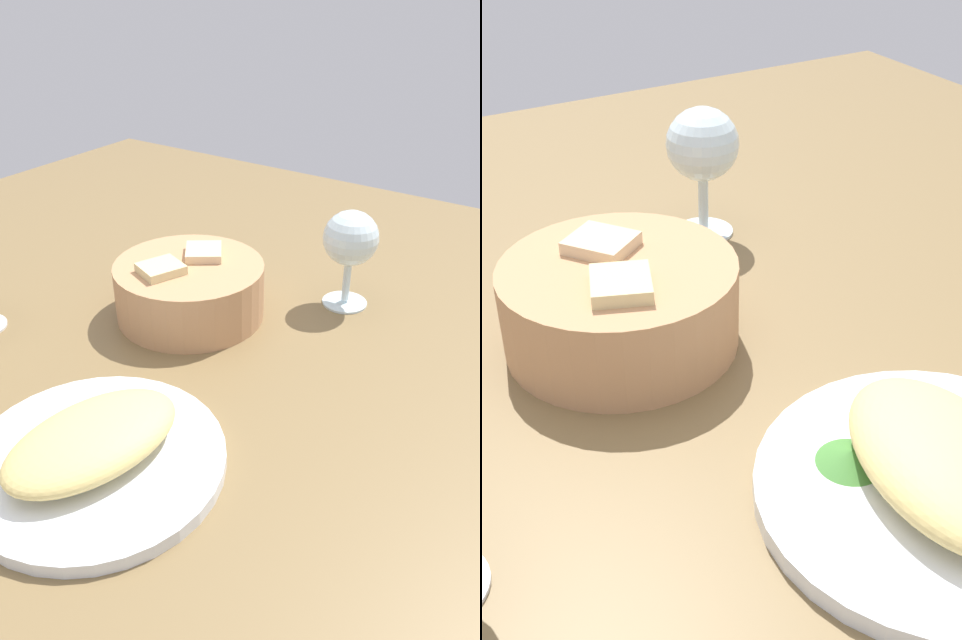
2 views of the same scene
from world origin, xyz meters
TOP-DOWN VIEW (x-y plane):
  - ground_plane at (0.00, 0.00)cm, footprint 140.00×140.00cm
  - plate at (-16.10, -6.85)cm, footprint 23.71×23.71cm
  - omelette at (-16.10, -6.85)cm, footprint 18.58×13.23cm
  - lettuce_garnish at (-11.74, -3.04)cm, footprint 4.57×4.57cm
  - bread_basket at (10.27, 3.14)cm, footprint 18.86×18.86cm
  - wine_glass_near at (24.08, -12.14)cm, footprint 7.10×7.10cm

SIDE VIEW (x-z plane):
  - ground_plane at x=0.00cm, z-range -2.00..0.00cm
  - plate at x=-16.10cm, z-range 0.00..1.40cm
  - lettuce_garnish at x=-11.74cm, z-range 1.40..2.40cm
  - omelette at x=-16.10cm, z-range 1.40..5.05cm
  - bread_basket at x=10.27cm, z-range -0.38..7.82cm
  - wine_glass_near at x=24.08cm, z-range 2.36..15.35cm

